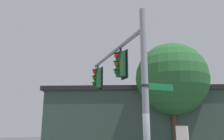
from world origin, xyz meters
TOP-DOWN VIEW (x-y plane):
  - signal_pole at (0.00, 0.00)m, footprint 0.22×0.22m
  - mast_arm at (2.74, -0.25)m, footprint 5.49×0.66m
  - traffic_light_nearest_pole at (1.93, -0.16)m, footprint 0.54×0.49m
  - traffic_light_mid_inner at (5.04, -0.44)m, footprint 0.54×0.49m
  - street_name_sign at (-0.03, -0.33)m, footprint 0.26×1.21m
  - storefront_building at (9.86, -5.61)m, footprint 13.24×14.82m
  - tree_by_storefront at (5.23, -5.77)m, footprint 4.70×4.70m

SIDE VIEW (x-z plane):
  - storefront_building at x=9.86m, z-range 0.01..4.72m
  - signal_pole at x=0.00m, z-range 0.00..6.13m
  - street_name_sign at x=-0.03m, z-range 3.29..3.51m
  - traffic_light_nearest_pole at x=1.93m, z-range 3.96..5.27m
  - traffic_light_mid_inner at x=5.04m, z-range 3.96..5.27m
  - tree_by_storefront at x=5.23m, z-range 1.36..8.80m
  - mast_arm at x=2.74m, z-range 5.31..5.47m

